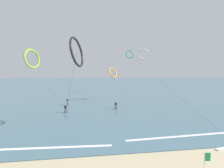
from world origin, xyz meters
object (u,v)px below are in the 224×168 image
surfer_violet (116,106)px  kite_ivory (144,54)px  surfer_cobalt (65,109)px  surfer_teal (67,102)px  beach_flag (205,166)px  kite_charcoal (77,52)px  kite_emerald (130,54)px  kite_lime (32,59)px  kite_amber (113,73)px

surfer_violet → kite_ivory: kite_ivory is taller
surfer_violet → surfer_cobalt: same height
surfer_teal → beach_flag: (13.86, -33.03, 1.20)m
surfer_cobalt → kite_charcoal: kite_charcoal is taller
surfer_cobalt → kite_ivory: (22.23, 15.92, 13.27)m
kite_emerald → kite_lime: 41.40m
kite_ivory → kite_lime: 32.59m
kite_emerald → beach_flag: (-8.17, -56.13, -13.50)m
kite_amber → surfer_cobalt: bearing=-171.8°
surfer_cobalt → kite_lime: 12.40m
kite_lime → beach_flag: size_ratio=4.37×
kite_ivory → kite_amber: 11.78m
surfer_violet → kite_charcoal: 16.24m
kite_charcoal → kite_emerald: bearing=-8.8°
kite_ivory → kite_lime: (-28.81, -14.97, -2.80)m
surfer_teal → kite_ivory: 27.58m
surfer_teal → kite_lime: size_ratio=0.13×
kite_amber → kite_charcoal: bearing=-154.8°
kite_ivory → beach_flag: 43.55m
kite_lime → surfer_cobalt: bearing=-70.8°
surfer_teal → kite_lime: kite_lime is taller
kite_amber → beach_flag: 40.18m
surfer_cobalt → kite_emerald: (21.38, 31.19, 14.70)m
kite_lime → beach_flag: bearing=-115.2°
surfer_violet → kite_emerald: (10.37, 29.54, 14.70)m
surfer_violet → beach_flag: 26.71m
kite_emerald → kite_lime: size_ratio=3.56×
kite_amber → beach_flag: bearing=-130.8°
surfer_cobalt → kite_emerald: size_ratio=0.04×
kite_ivory → beach_flag: kite_ivory is taller
kite_ivory → kite_amber: kite_ivory is taller
kite_charcoal → kite_lime: 12.66m
kite_lime → kite_amber: bearing=-26.1°
kite_amber → kite_ivory: bearing=-35.8°
surfer_teal → kite_emerald: 35.14m
surfer_violet → kite_emerald: bearing=-77.2°
surfer_teal → kite_amber: size_ratio=0.11×
surfer_cobalt → beach_flag: 28.25m
kite_charcoal → surfer_cobalt: bearing=39.8°
kite_emerald → kite_lime: kite_emerald is taller
kite_amber → beach_flag: (1.11, -39.68, -6.17)m
kite_charcoal → kite_amber: bearing=-5.6°
kite_amber → surfer_violet: bearing=-137.2°
surfer_violet → kite_lime: 20.48m
kite_ivory → kite_amber: size_ratio=1.06×
beach_flag → surfer_cobalt: bearing=117.9°
kite_lime → kite_amber: size_ratio=0.89×
kite_amber → beach_flag: kite_amber is taller
surfer_cobalt → beach_flag: (13.21, -24.95, 1.20)m
surfer_violet → kite_lime: bearing=34.4°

